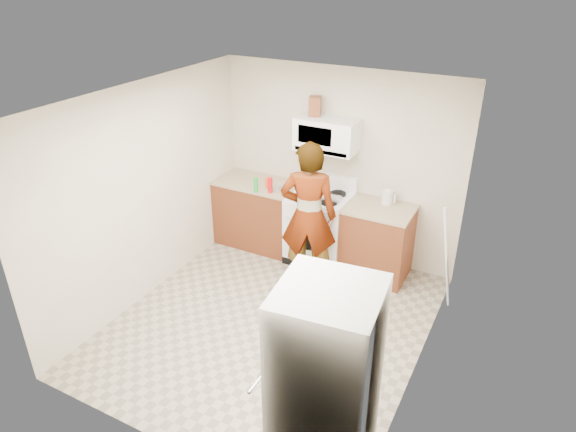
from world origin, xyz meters
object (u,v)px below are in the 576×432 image
Objects in this scene: kettle at (388,197)px; microwave at (327,135)px; gas_range at (320,227)px; fridge at (325,386)px; person at (308,216)px; saucepan at (316,185)px.

microwave is at bearing -165.41° from kettle.
fridge reaches higher than gas_range.
kettle is (0.82, 0.04, -0.68)m from microwave.
person reaches higher than fridge.
saucepan is (-0.13, -0.01, -0.69)m from microwave.
gas_range is at bearing 108.91° from fridge.
gas_range reaches higher than saucepan.
person is at bearing -80.38° from gas_range.
microwave reaches higher than gas_range.
microwave is (0.00, 0.13, 1.21)m from gas_range.
kettle is 0.95m from saucepan.
person is at bearing 112.21° from fridge.
microwave is 0.45× the size of fridge.
saucepan is at bearing -165.15° from kettle.
fridge is 10.17× the size of kettle.
kettle is (-0.51, 3.02, 0.17)m from fridge.
microwave is at bearing -100.26° from person.
gas_range is at bearing -42.34° from saucepan.
gas_range is 1.49× the size of microwave.
fridge is at bearing -65.97° from microwave.
saucepan is at bearing 110.07° from fridge.
gas_range is 5.50× the size of saucepan.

